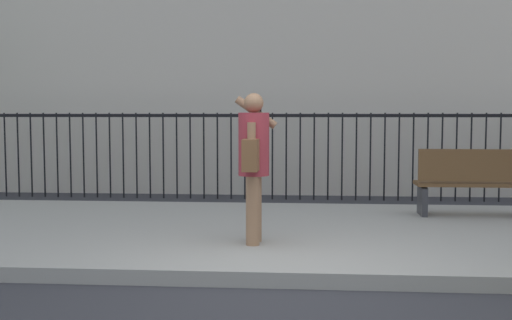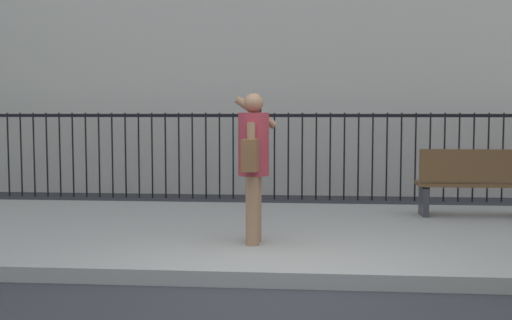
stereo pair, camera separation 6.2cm
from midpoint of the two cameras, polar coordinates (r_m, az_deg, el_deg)
The scene contains 5 objects.
ground_plane at distance 5.77m, azimuth 1.87°, elevation -11.71°, with size 60.00×60.00×0.00m, color #333338.
sidewalk at distance 7.90m, azimuth 2.62°, elevation -6.78°, with size 28.00×4.40×0.15m, color #9E9B93.
iron_fence at distance 11.46m, azimuth 3.26°, elevation 1.43°, with size 12.03×0.04×1.60m.
pedestrian_on_phone at distance 6.83m, azimuth -0.49°, elevation 0.29°, with size 0.49×0.66×1.66m.
street_bench at distance 9.19m, azimuth 19.20°, elevation -1.82°, with size 1.60×0.45×0.95m.
Camera 1 is at (0.23, -5.55, 1.59)m, focal length 43.77 mm.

